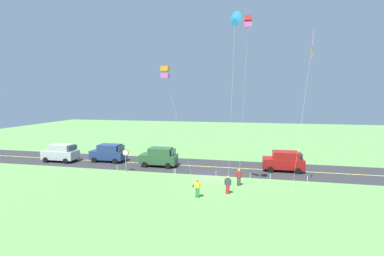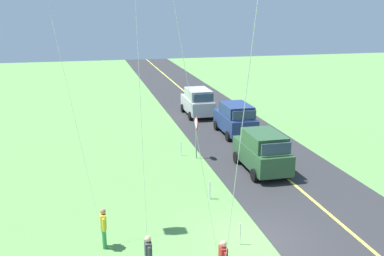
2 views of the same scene
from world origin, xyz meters
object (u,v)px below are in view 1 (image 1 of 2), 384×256
Objects in this scene: car_suv_foreground at (159,157)px; stop_sign at (126,156)px; person_child_watcher at (228,184)px; kite_blue_mid at (248,23)px; person_adult_near at (197,188)px; car_parked_east_far at (61,153)px; kite_yellow_high at (235,20)px; car_parked_west_near at (284,161)px; person_adult_companion at (239,177)px; kite_red_low at (165,73)px; kite_green_far at (313,42)px; car_parked_east_near at (109,153)px.

car_suv_foreground is 4.23m from stop_sign.
kite_blue_mid is (-1.37, 0.19, 13.21)m from person_child_watcher.
person_child_watcher is at bearing 174.21° from person_adult_near.
car_parked_east_far is 0.30× the size of kite_blue_mid.
stop_sign is at bearing 165.38° from car_parked_east_far.
kite_yellow_high reaches higher than kite_blue_mid.
person_adult_companion is at bearing 51.08° from car_parked_west_near.
car_parked_west_near is at bearing -132.18° from kite_red_low.
kite_green_far is at bearing 168.33° from car_parked_east_far.
stop_sign is 17.98m from kite_yellow_high.
car_suv_foreground is 0.32× the size of kite_green_far.
car_suv_foreground is 14.44m from car_parked_west_near.
stop_sign reaches higher than car_parked_east_near.
person_adult_near is at bearing 144.00° from car_parked_east_near.
person_child_watcher is (-21.93, 7.22, -0.29)m from car_parked_east_far.
kite_blue_mid reaches higher than person_adult_companion.
kite_red_low is at bearing 47.82° from car_parked_west_near.
car_parked_east_far is at bearing -18.62° from kite_yellow_high.
car_parked_east_far is 27.66m from kite_blue_mid.
person_child_watcher is 0.12× the size of kite_green_far.
kite_yellow_high reaches higher than person_adult_near.
kite_blue_mid is at bearing 161.98° from person_adult_near.
car_parked_east_far is 23.34m from person_adult_companion.
kite_red_low reaches higher than car_suv_foreground.
car_parked_east_near is at bearing -26.56° from kite_blue_mid.
car_suv_foreground is 20.06m from kite_green_far.
kite_yellow_high is (5.37, 8.62, 13.18)m from car_parked_west_near.
car_parked_east_near is (7.14, -0.87, 0.00)m from car_suv_foreground.
person_adult_near is (-19.52, 8.57, -0.29)m from car_parked_east_far.
car_parked_west_near and car_parked_east_far have the same top height.
kite_red_low is at bearing -108.25° from person_adult_companion.
car_suv_foreground is at bearing -178.64° from car_parked_east_far.
car_suv_foreground is at bearing 3.15° from car_parked_west_near.
car_parked_west_near is at bearing -121.93° from kite_yellow_high.
kite_red_low is (-4.15, 10.55, 8.93)m from car_suv_foreground.
car_parked_east_far is at bearing 10.96° from car_parked_east_near.
car_parked_east_near reaches higher than person_child_watcher.
kite_blue_mid is (4.36, 8.52, 12.93)m from car_parked_west_near.
car_parked_west_near is 10.12m from person_child_watcher.
car_parked_east_near reaches higher than person_adult_companion.
car_suv_foreground is at bearing -24.89° from person_child_watcher.
stop_sign is 21.36m from kite_green_far.
kite_red_low is at bearing 149.54° from car_parked_east_far.
person_child_watcher is at bearing -38.98° from kite_yellow_high.
car_suv_foreground is at bearing -37.55° from kite_blue_mid.
car_parked_west_near is at bearing 179.80° from car_parked_east_near.
kite_green_far reaches higher than car_suv_foreground.
car_parked_east_near is 26.11m from kite_green_far.
person_child_watcher is (-15.83, 8.40, -0.29)m from car_parked_east_near.
car_parked_east_far is (13.24, 0.31, 0.00)m from car_suv_foreground.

